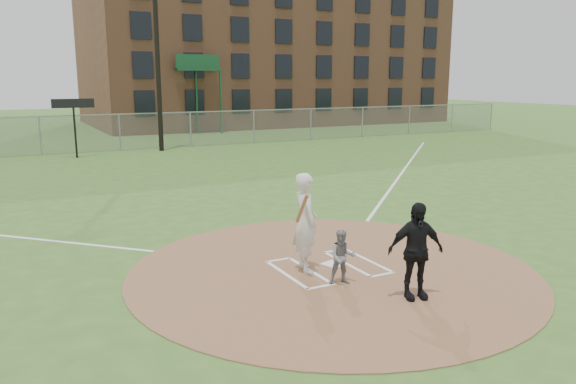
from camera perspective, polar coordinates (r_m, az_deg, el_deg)
name	(u,v)px	position (r m, az deg, el deg)	size (l,w,h in m)	color
ground	(332,270)	(11.80, 4.51, -7.93)	(140.00, 140.00, 0.00)	#386221
dirt_circle	(332,270)	(11.80, 4.51, -7.88)	(8.40, 8.40, 0.02)	#8A6141
home_plate	(334,264)	(12.06, 4.70, -7.32)	(0.43, 0.43, 0.03)	white
foul_line_first	(402,173)	(24.03, 11.47, 1.90)	(0.10, 24.00, 0.01)	white
catcher	(342,257)	(10.86, 5.54, -6.60)	(0.52, 0.41, 1.07)	gray
umpire	(416,251)	(10.29, 12.83, -5.84)	(1.04, 0.43, 1.77)	black
batters_boxes	(328,267)	(11.91, 4.13, -7.61)	(2.08, 1.88, 0.01)	white
batter_at_plate	(305,222)	(11.42, 1.78, -3.09)	(0.68, 1.11, 2.04)	silver
outfield_fence	(120,132)	(32.11, -16.72, 5.83)	(56.08, 0.08, 2.03)	slate
brick_warehouse	(262,37)	(52.34, -2.63, 15.41)	(30.00, 17.17, 15.00)	#935A3F
light_pole	(156,26)	(31.56, -13.26, 16.10)	(1.20, 0.30, 12.22)	black
scoreboard_sign	(73,110)	(29.87, -20.96, 7.81)	(2.00, 0.10, 2.93)	black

